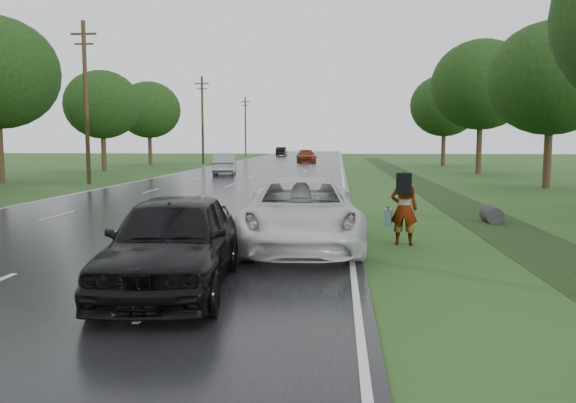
% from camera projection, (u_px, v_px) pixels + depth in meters
% --- Properties ---
extents(road, '(14.00, 180.00, 0.04)m').
position_uv_depth(road, '(272.00, 169.00, 54.27)').
color(road, black).
rests_on(road, ground).
extents(edge_stripe_east, '(0.12, 180.00, 0.01)m').
position_uv_depth(edge_stripe_east, '(342.00, 169.00, 53.67)').
color(edge_stripe_east, silver).
rests_on(edge_stripe_east, road).
extents(edge_stripe_west, '(0.12, 180.00, 0.01)m').
position_uv_depth(edge_stripe_west, '(203.00, 168.00, 54.87)').
color(edge_stripe_west, silver).
rests_on(edge_stripe_west, road).
extents(center_line, '(0.12, 180.00, 0.01)m').
position_uv_depth(center_line, '(272.00, 168.00, 54.27)').
color(center_line, silver).
rests_on(center_line, road).
extents(drainage_ditch, '(2.20, 120.00, 0.56)m').
position_uv_depth(drainage_ditch, '(443.00, 196.00, 27.21)').
color(drainage_ditch, black).
rests_on(drainage_ditch, ground).
extents(utility_pole_mid, '(1.60, 0.26, 10.00)m').
position_uv_depth(utility_pole_mid, '(86.00, 100.00, 34.73)').
color(utility_pole_mid, '#362716').
rests_on(utility_pole_mid, ground).
extents(utility_pole_far, '(1.60, 0.26, 10.00)m').
position_uv_depth(utility_pole_far, '(202.00, 119.00, 64.44)').
color(utility_pole_far, '#362716').
rests_on(utility_pole_far, ground).
extents(utility_pole_distant, '(1.60, 0.26, 10.00)m').
position_uv_depth(utility_pole_distant, '(245.00, 126.00, 94.14)').
color(utility_pole_distant, '#362716').
rests_on(utility_pole_distant, ground).
extents(tree_east_c, '(7.00, 7.00, 9.29)m').
position_uv_depth(tree_east_c, '(551.00, 79.00, 31.20)').
color(tree_east_c, '#362716').
rests_on(tree_east_c, ground).
extents(tree_east_d, '(8.00, 8.00, 10.76)m').
position_uv_depth(tree_east_d, '(481.00, 85.00, 44.99)').
color(tree_east_d, '#362716').
rests_on(tree_east_d, ground).
extents(tree_east_f, '(7.20, 7.20, 9.62)m').
position_uv_depth(tree_east_f, '(445.00, 106.00, 58.96)').
color(tree_east_f, '#362716').
rests_on(tree_east_f, ground).
extents(tree_west_d, '(6.60, 6.60, 8.80)m').
position_uv_depth(tree_west_d, '(102.00, 105.00, 48.97)').
color(tree_west_d, '#362716').
rests_on(tree_west_d, ground).
extents(tree_west_f, '(7.00, 7.00, 9.29)m').
position_uv_depth(tree_west_f, '(149.00, 110.00, 62.85)').
color(tree_west_f, '#362716').
rests_on(tree_west_f, ground).
extents(pedestrian, '(0.89, 0.86, 1.89)m').
position_uv_depth(pedestrian, '(403.00, 207.00, 14.46)').
color(pedestrian, '#A5998C').
rests_on(pedestrian, ground).
extents(white_pickup, '(3.22, 6.34, 1.72)m').
position_uv_depth(white_pickup, '(301.00, 212.00, 14.08)').
color(white_pickup, silver).
rests_on(white_pickup, road).
extents(dark_sedan, '(2.48, 5.22, 1.72)m').
position_uv_depth(dark_sedan, '(173.00, 241.00, 10.01)').
color(dark_sedan, black).
rests_on(dark_sedan, road).
extents(silver_sedan, '(2.33, 4.95, 1.57)m').
position_uv_depth(silver_sedan, '(225.00, 165.00, 44.13)').
color(silver_sedan, gray).
rests_on(silver_sedan, road).
extents(far_car_red, '(2.93, 5.61, 1.55)m').
position_uv_depth(far_car_red, '(306.00, 156.00, 69.14)').
color(far_car_red, maroon).
rests_on(far_car_red, road).
extents(far_car_dark, '(1.67, 4.75, 1.56)m').
position_uv_depth(far_car_dark, '(282.00, 152.00, 98.27)').
color(far_car_dark, black).
rests_on(far_car_dark, road).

